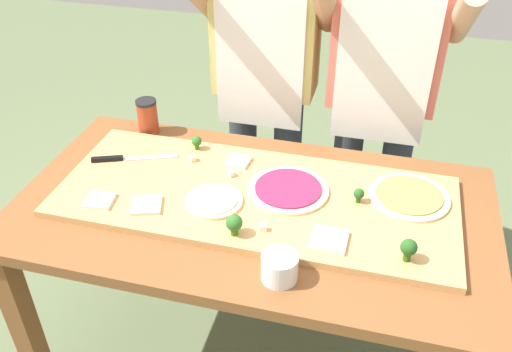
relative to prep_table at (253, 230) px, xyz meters
name	(u,v)px	position (x,y,z in m)	size (l,w,h in m)	color
prep_table	(253,230)	(0.00, 0.00, 0.00)	(1.55, 0.83, 0.79)	brown
cutting_board	(254,196)	(0.00, 0.03, 0.12)	(1.29, 0.53, 0.02)	tan
chefs_knife	(123,158)	(-0.51, 0.10, 0.14)	(0.29, 0.13, 0.02)	#B7BABF
pizza_whole_beet_magenta	(288,189)	(0.10, 0.07, 0.14)	(0.27, 0.27, 0.02)	beige
pizza_whole_pesto_green	(409,196)	(0.49, 0.13, 0.14)	(0.26, 0.26, 0.02)	beige
pizza_whole_white_garlic	(214,201)	(-0.12, -0.05, 0.14)	(0.19, 0.19, 0.02)	beige
pizza_slice_near_left	(147,205)	(-0.31, -0.12, 0.14)	(0.09, 0.09, 0.01)	silver
pizza_slice_far_right	(100,200)	(-0.47, -0.14, 0.14)	(0.09, 0.09, 0.01)	silver
pizza_slice_near_right	(238,161)	(-0.10, 0.19, 0.14)	(0.08, 0.08, 0.01)	silver
pizza_slice_far_left	(329,240)	(0.27, -0.14, 0.14)	(0.10, 0.10, 0.01)	silver
broccoli_floret_back_right	(234,223)	(-0.01, -0.18, 0.17)	(0.05, 0.05, 0.07)	#366618
broccoli_floret_back_mid	(409,248)	(0.49, -0.16, 0.18)	(0.05, 0.05, 0.07)	#2C5915
broccoli_floret_front_left	(359,194)	(0.33, 0.07, 0.16)	(0.03, 0.03, 0.05)	#2C5915
broccoli_floret_front_right	(197,142)	(-0.28, 0.24, 0.16)	(0.04, 0.04, 0.05)	#366618
cheese_crumble_a	(263,227)	(0.07, -0.14, 0.14)	(0.02, 0.02, 0.02)	white
cheese_crumble_b	(231,173)	(-0.11, 0.11, 0.14)	(0.02, 0.02, 0.02)	white
cheese_crumble_c	(193,158)	(-0.26, 0.16, 0.14)	(0.02, 0.02, 0.02)	silver
flour_cup	(279,269)	(0.15, -0.30, 0.14)	(0.10, 0.10, 0.08)	white
sauce_jar	(148,117)	(-0.51, 0.34, 0.18)	(0.08, 0.08, 0.14)	#99381E
cook_left	(265,67)	(-0.11, 0.62, 0.31)	(0.54, 0.39, 1.67)	#333847
cook_right	(383,80)	(0.35, 0.62, 0.31)	(0.54, 0.39, 1.67)	#333847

